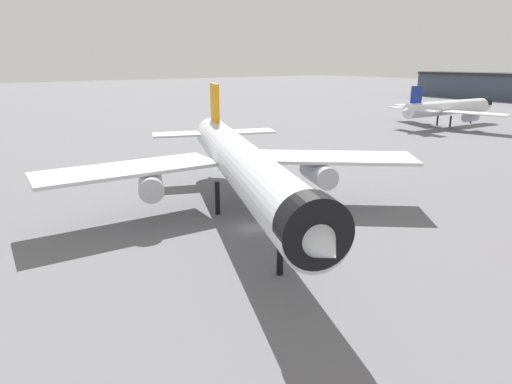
{
  "coord_description": "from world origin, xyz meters",
  "views": [
    {
      "loc": [
        42.97,
        -30.81,
        20.72
      ],
      "look_at": [
        3.04,
        -1.55,
        5.85
      ],
      "focal_mm": 30.75,
      "sensor_mm": 36.0,
      "label": 1
    }
  ],
  "objects": [
    {
      "name": "ground",
      "position": [
        0.0,
        0.0,
        0.0
      ],
      "size": [
        900.0,
        900.0,
        0.0
      ],
      "primitive_type": "plane",
      "color": "slate"
    },
    {
      "name": "airliner_near_gate",
      "position": [
        -3.89,
        1.24,
        7.47
      ],
      "size": [
        57.58,
        51.41,
        16.96
      ],
      "rotation": [
        0.0,
        0.0,
        -0.38
      ],
      "color": "silver",
      "rests_on": "ground"
    },
    {
      "name": "traffic_cone_near_nose",
      "position": [
        -38.74,
        -8.71,
        0.31
      ],
      "size": [
        0.49,
        0.49,
        0.62
      ],
      "primitive_type": "cone",
      "color": "#F2600C",
      "rests_on": "ground"
    },
    {
      "name": "airliner_far_taxiway",
      "position": [
        -36.55,
        105.58,
        5.91
      ],
      "size": [
        41.68,
        45.85,
        13.41
      ],
      "rotation": [
        0.0,
        0.0,
        1.49
      ],
      "color": "silver",
      "rests_on": "ground"
    }
  ]
}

